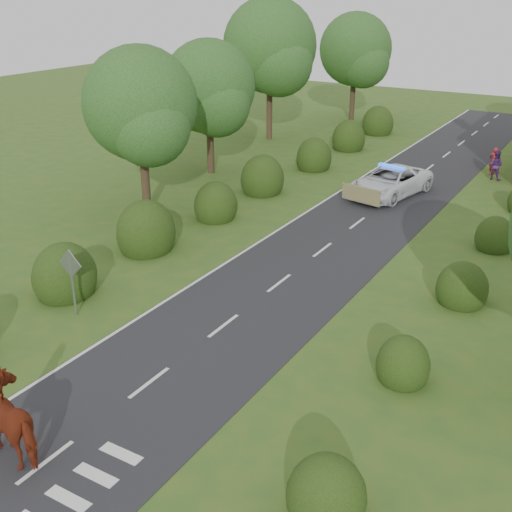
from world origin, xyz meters
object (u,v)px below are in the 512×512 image
Objects in this scene: police_van at (390,182)px; pedestrian_purple at (496,165)px; road_sign at (71,273)px; pedestrian_red at (494,161)px; cow at (20,424)px.

pedestrian_purple reaches higher than police_van.
road_sign reaches higher than police_van.
police_van is 3.48× the size of pedestrian_purple.
pedestrian_red is at bearing -65.23° from pedestrian_purple.
police_van is 3.64× the size of pedestrian_red.
pedestrian_red is (4.57, 32.58, -0.01)m from cow.
road_sign is at bearing 52.26° from pedestrian_red.
cow is 1.36× the size of pedestrian_purple.
road_sign reaches higher than cow.
cow is 1.43× the size of pedestrian_red.
pedestrian_purple reaches higher than cow.
police_van is 8.44m from pedestrian_red.
road_sign is 28.03m from pedestrian_red.
cow is at bearing -79.19° from police_van.
pedestrian_purple is at bearing 70.28° from road_sign.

